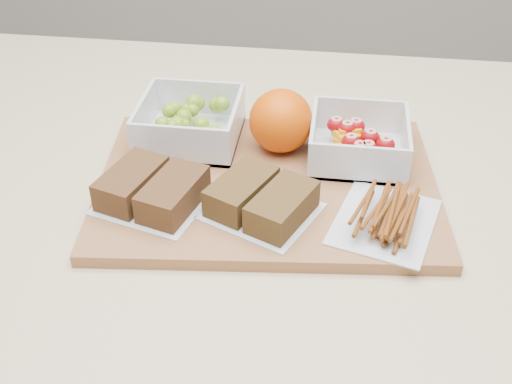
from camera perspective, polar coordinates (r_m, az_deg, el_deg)
cutting_board at (r=0.81m, az=1.03°, el=0.63°), size 0.45×0.34×0.02m
grape_container at (r=0.88m, az=-5.75°, el=6.13°), size 0.13×0.13×0.06m
fruit_container at (r=0.85m, az=9.06°, el=4.32°), size 0.12×0.12×0.05m
orange at (r=0.84m, az=2.22°, el=6.34°), size 0.08×0.08×0.08m
sandwich_bag_left at (r=0.76m, az=-9.19°, el=0.23°), size 0.15×0.14×0.04m
sandwich_bag_center at (r=0.74m, az=0.51°, el=-0.70°), size 0.15×0.14×0.04m
pretzel_bag at (r=0.74m, az=11.48°, el=-1.83°), size 0.14×0.15×0.03m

